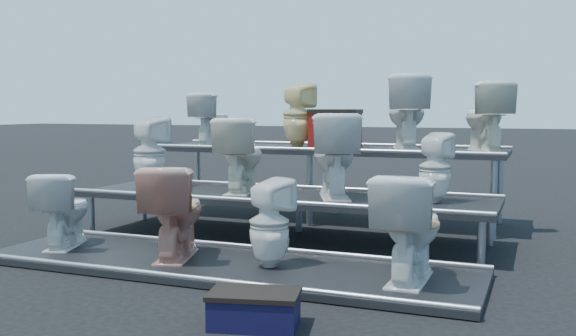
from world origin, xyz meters
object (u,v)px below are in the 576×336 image
at_px(toilet_0, 64,209).
at_px(toilet_9, 298,115).
at_px(toilet_5, 240,155).
at_px(toilet_7, 435,168).
at_px(toilet_2, 270,223).
at_px(toilet_3, 409,227).
at_px(toilet_8, 211,119).
at_px(toilet_10, 407,113).
at_px(toilet_1, 175,211).
at_px(red_crate, 335,131).
at_px(toilet_6, 334,155).
at_px(toilet_4, 150,152).
at_px(toilet_11, 486,117).
at_px(step_stool, 254,311).

relative_size(toilet_0, toilet_9, 0.89).
height_order(toilet_0, toilet_5, toilet_5).
distance_m(toilet_7, toilet_9, 2.30).
xyz_separation_m(toilet_2, toilet_3, (1.11, 0.00, 0.04)).
relative_size(toilet_8, toilet_10, 0.79).
bearing_deg(toilet_10, toilet_2, 61.26).
height_order(toilet_1, toilet_8, toilet_8).
bearing_deg(toilet_8, toilet_9, 179.35).
bearing_deg(toilet_9, toilet_2, 123.99).
distance_m(toilet_0, toilet_5, 1.80).
bearing_deg(toilet_5, toilet_2, 111.83).
height_order(toilet_2, toilet_9, toilet_9).
xyz_separation_m(toilet_1, toilet_10, (1.43, 2.60, 0.82)).
bearing_deg(red_crate, toilet_6, -78.34).
xyz_separation_m(toilet_0, toilet_1, (1.18, 0.00, 0.05)).
distance_m(toilet_1, red_crate, 2.82).
height_order(toilet_2, toilet_8, toilet_8).
height_order(toilet_0, toilet_1, toilet_1).
relative_size(toilet_10, red_crate, 1.48).
bearing_deg(toilet_4, toilet_9, -115.71).
distance_m(toilet_1, toilet_6, 1.69).
xyz_separation_m(toilet_4, red_crate, (1.68, 1.39, 0.21)).
xyz_separation_m(toilet_0, toilet_7, (3.14, 1.30, 0.38)).
height_order(toilet_6, toilet_9, toilet_9).
xyz_separation_m(toilet_2, toilet_11, (1.42, 2.60, 0.82)).
bearing_deg(toilet_3, toilet_0, 0.44).
bearing_deg(toilet_4, toilet_10, -135.21).
bearing_deg(toilet_11, toilet_1, 25.38).
height_order(toilet_1, toilet_4, toilet_4).
bearing_deg(toilet_3, toilet_8, -40.12).
bearing_deg(toilet_1, red_crate, -118.89).
height_order(toilet_1, step_stool, toilet_1).
distance_m(toilet_5, red_crate, 1.53).
bearing_deg(toilet_3, step_stool, 59.41).
distance_m(toilet_5, toilet_6, 1.01).
relative_size(toilet_0, step_stool, 1.31).
xyz_separation_m(toilet_4, toilet_8, (0.06, 1.30, 0.34)).
relative_size(toilet_6, toilet_7, 1.27).
height_order(toilet_5, toilet_11, toilet_11).
bearing_deg(step_stool, toilet_11, 61.55).
bearing_deg(toilet_3, toilet_1, 0.44).
bearing_deg(toilet_1, toilet_0, -16.98).
distance_m(toilet_1, toilet_5, 1.36).
height_order(toilet_0, toilet_4, toilet_4).
height_order(toilet_2, toilet_4, toilet_4).
bearing_deg(toilet_0, toilet_9, -136.14).
bearing_deg(toilet_0, red_crate, -142.58).
height_order(red_crate, step_stool, red_crate).
bearing_deg(toilet_8, step_stool, 121.06).
relative_size(toilet_0, toilet_5, 0.89).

